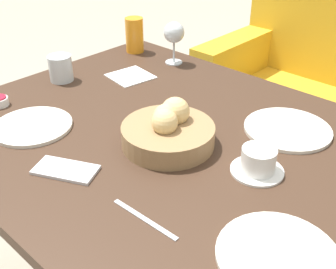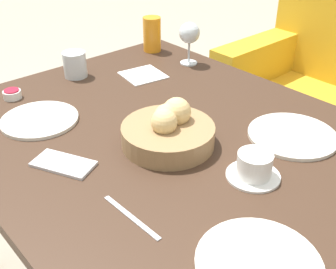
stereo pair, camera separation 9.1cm
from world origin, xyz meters
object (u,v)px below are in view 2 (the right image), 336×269
object	(u,v)px
plate_near_left	(40,120)
plate_far_center	(292,135)
cell_phone	(63,164)
plate_near_right	(259,264)
coffee_cup	(254,167)
jam_bowl_berry	(12,94)
napkin	(143,75)
bread_basket	(168,130)
juice_glass	(152,34)
wine_glass	(189,34)
water_tumbler	(75,64)
fork_silver	(131,217)

from	to	relation	value
plate_near_left	plate_far_center	distance (m)	0.71
plate_near_left	cell_phone	world-z (taller)	plate_near_left
plate_near_right	plate_near_left	bearing A→B (deg)	-176.33
plate_near_left	coffee_cup	xyz separation A→B (m)	(0.57, 0.25, 0.02)
plate_near_right	jam_bowl_berry	distance (m)	0.94
napkin	plate_far_center	bearing A→B (deg)	4.20
plate_near_right	plate_far_center	size ratio (longest dim) A/B	0.97
plate_far_center	plate_near_left	bearing A→B (deg)	-138.50
bread_basket	juice_glass	bearing A→B (deg)	143.76
plate_near_right	napkin	size ratio (longest dim) A/B	1.48
plate_near_left	coffee_cup	distance (m)	0.62
bread_basket	plate_far_center	distance (m)	0.34
wine_glass	jam_bowl_berry	size ratio (longest dim) A/B	2.77
napkin	jam_bowl_berry	bearing A→B (deg)	-107.70
water_tumbler	fork_silver	size ratio (longest dim) A/B	0.50
bread_basket	jam_bowl_berry	xyz separation A→B (m)	(-0.53, -0.19, -0.03)
plate_near_left	juice_glass	distance (m)	0.66
plate_near_right	wine_glass	distance (m)	0.98
plate_near_left	cell_phone	size ratio (longest dim) A/B	1.31
napkin	juice_glass	bearing A→B (deg)	132.97
bread_basket	cell_phone	world-z (taller)	bread_basket
fork_silver	cell_phone	distance (m)	0.26
bread_basket	cell_phone	size ratio (longest dim) A/B	1.45
plate_near_right	wine_glass	bearing A→B (deg)	143.51
plate_near_right	cell_phone	size ratio (longest dim) A/B	1.38
plate_near_right	jam_bowl_berry	size ratio (longest dim) A/B	4.08
cell_phone	napkin	bearing A→B (deg)	121.52
water_tumbler	jam_bowl_berry	bearing A→B (deg)	-85.93
bread_basket	wine_glass	bearing A→B (deg)	130.69
bread_basket	coffee_cup	xyz separation A→B (m)	(0.24, 0.05, -0.01)
wine_glass	jam_bowl_berry	bearing A→B (deg)	-104.35
bread_basket	wine_glass	world-z (taller)	wine_glass
plate_near_left	jam_bowl_berry	size ratio (longest dim) A/B	3.89
plate_near_left	wine_glass	distance (m)	0.64
coffee_cup	bread_basket	bearing A→B (deg)	-167.74
plate_near_left	fork_silver	distance (m)	0.50
cell_phone	plate_far_center	bearing A→B (deg)	61.03
bread_basket	water_tumbler	bearing A→B (deg)	174.90
bread_basket	jam_bowl_berry	distance (m)	0.56
coffee_cup	napkin	xyz separation A→B (m)	(-0.63, 0.18, -0.03)
wine_glass	water_tumbler	bearing A→B (deg)	-114.85
napkin	plate_near_left	bearing A→B (deg)	-82.15
water_tumbler	napkin	distance (m)	0.24
jam_bowl_berry	cell_phone	distance (m)	0.44
bread_basket	coffee_cup	size ratio (longest dim) A/B	1.91
plate_near_left	water_tumbler	distance (m)	0.33
juice_glass	jam_bowl_berry	distance (m)	0.61
juice_glass	water_tumbler	distance (m)	0.37
wine_glass	napkin	size ratio (longest dim) A/B	1.00
water_tumbler	jam_bowl_berry	xyz separation A→B (m)	(0.02, -0.24, -0.03)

